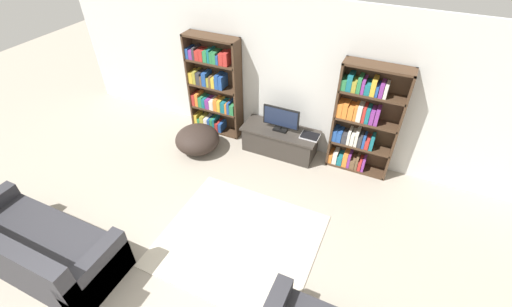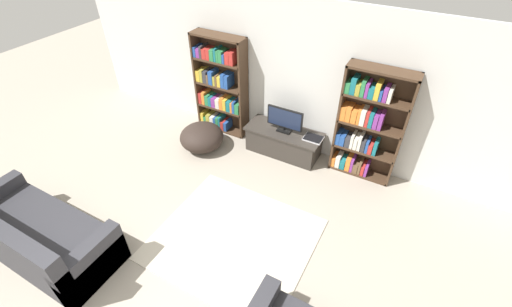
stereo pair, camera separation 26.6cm
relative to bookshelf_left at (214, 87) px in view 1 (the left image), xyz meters
name	(u,v)px [view 1 (the left image)]	position (x,y,z in m)	size (l,w,h in m)	color
wall_back	(291,78)	(1.41, 0.18, 0.40)	(8.80, 0.06, 2.60)	silver
bookshelf_left	(214,87)	(0.00, 0.00, 0.00)	(0.99, 0.30, 1.87)	#422D1E
bookshelf_right	(362,121)	(2.69, 0.00, 0.01)	(0.99, 0.30, 1.87)	#422D1E
tv_stand	(280,140)	(1.39, -0.15, -0.67)	(1.34, 0.54, 0.47)	#332D28
television	(281,119)	(1.39, -0.16, -0.21)	(0.64, 0.16, 0.44)	black
laptop	(310,136)	(1.92, -0.13, -0.42)	(0.31, 0.25, 0.03)	silver
area_rug	(239,240)	(1.63, -2.23, -0.90)	(2.06, 1.86, 0.02)	beige
couch_left_sectional	(38,249)	(-0.46, -3.59, -0.60)	(2.08, 0.89, 0.89)	#2D2D33
beanbag_ottoman	(197,139)	(0.03, -0.73, -0.68)	(0.79, 0.79, 0.46)	#2D231E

